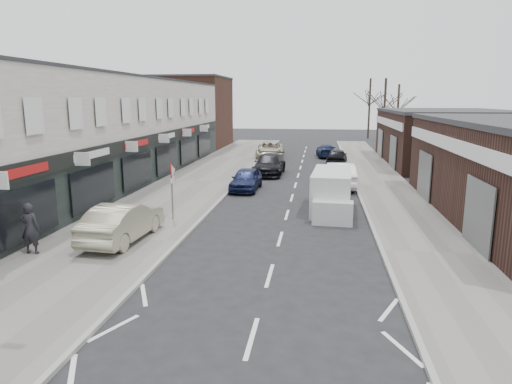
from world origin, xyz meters
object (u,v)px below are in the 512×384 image
(warning_sign, at_px, (172,175))
(pedestrian, at_px, (30,228))
(parked_car_left_c, at_px, (270,150))
(parked_car_left_b, at_px, (269,164))
(white_van, at_px, (332,193))
(sedan_on_pavement, at_px, (123,222))
(parked_car_right_c, at_px, (326,151))
(parked_car_right_a, at_px, (340,175))
(parked_car_right_b, at_px, (337,157))
(parked_car_left_a, at_px, (246,179))

(warning_sign, xyz_separation_m, pedestrian, (-3.61, -5.36, -1.14))
(parked_car_left_c, bearing_deg, parked_car_left_b, -88.20)
(parked_car_left_b, relative_size, parked_car_left_c, 0.94)
(warning_sign, height_order, white_van, warning_sign)
(sedan_on_pavement, bearing_deg, parked_car_right_c, -102.60)
(white_van, height_order, parked_car_right_a, white_van)
(pedestrian, relative_size, parked_car_left_b, 0.36)
(warning_sign, xyz_separation_m, parked_car_left_b, (2.96, 14.17, -1.43))
(pedestrian, height_order, parked_car_right_c, pedestrian)
(pedestrian, height_order, parked_car_right_b, pedestrian)
(parked_car_left_b, xyz_separation_m, parked_car_right_a, (5.07, -4.49, 0.04))
(parked_car_left_b, bearing_deg, sedan_on_pavement, -101.45)
(parked_car_left_b, relative_size, parked_car_right_a, 1.08)
(parked_car_right_a, bearing_deg, parked_car_left_b, -44.04)
(sedan_on_pavement, xyz_separation_m, parked_car_left_a, (3.14, 11.30, -0.19))
(sedan_on_pavement, xyz_separation_m, pedestrian, (-2.63, -1.97, 0.19))
(parked_car_left_c, relative_size, parked_car_right_a, 1.14)
(parked_car_left_a, xyz_separation_m, parked_car_left_c, (-0.21, 16.11, 0.08))
(warning_sign, relative_size, sedan_on_pavement, 0.59)
(pedestrian, bearing_deg, parked_car_right_c, -114.45)
(parked_car_right_b, distance_m, parked_car_right_c, 5.26)
(parked_car_left_b, xyz_separation_m, parked_car_right_b, (5.27, 6.07, -0.06))
(parked_car_right_a, distance_m, parked_car_right_b, 10.56)
(parked_car_right_b, bearing_deg, sedan_on_pavement, 74.38)
(parked_car_right_b, xyz_separation_m, parked_car_right_c, (-0.87, 5.19, -0.08))
(pedestrian, relative_size, parked_car_right_c, 0.44)
(pedestrian, xyz_separation_m, parked_car_left_b, (6.57, 19.53, -0.30))
(white_van, distance_m, sedan_on_pavement, 10.49)
(parked_car_right_c, bearing_deg, parked_car_left_b, 64.28)
(parked_car_right_b, bearing_deg, parked_car_right_c, -74.79)
(sedan_on_pavement, bearing_deg, parked_car_right_b, -107.76)
(sedan_on_pavement, bearing_deg, parked_car_left_b, -99.10)
(white_van, height_order, parked_car_left_b, white_van)
(parked_car_right_b, bearing_deg, parked_car_left_a, 69.46)
(white_van, relative_size, parked_car_right_b, 1.32)
(parked_car_right_a, height_order, parked_car_right_c, parked_car_right_a)
(pedestrian, relative_size, parked_car_right_a, 0.39)
(pedestrian, relative_size, parked_car_left_a, 0.46)
(white_van, height_order, pedestrian, white_van)
(sedan_on_pavement, relative_size, parked_car_right_b, 1.12)
(parked_car_left_a, bearing_deg, pedestrian, -111.59)
(sedan_on_pavement, bearing_deg, parked_car_left_a, -101.98)
(parked_car_right_a, distance_m, parked_car_right_c, 15.76)
(parked_car_left_a, xyz_separation_m, parked_car_left_b, (0.80, 6.27, 0.07))
(warning_sign, height_order, parked_car_right_b, warning_sign)
(sedan_on_pavement, relative_size, parked_car_right_a, 0.94)
(parked_car_left_b, distance_m, parked_car_right_b, 8.04)
(sedan_on_pavement, bearing_deg, white_van, -138.93)
(pedestrian, distance_m, parked_car_right_c, 32.69)
(parked_car_left_b, relative_size, parked_car_right_c, 1.23)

